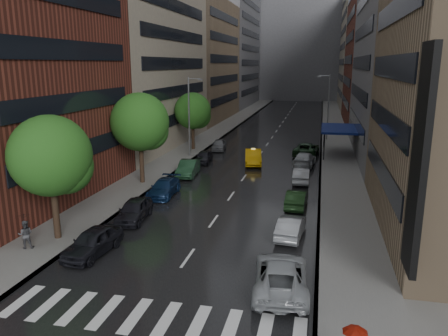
% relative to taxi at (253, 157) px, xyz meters
% --- Properties ---
extents(ground, '(220.00, 220.00, 0.00)m').
position_rel_taxi_xyz_m(ground, '(0.02, -27.89, -0.80)').
color(ground, gray).
rests_on(ground, ground).
extents(road, '(14.00, 140.00, 0.01)m').
position_rel_taxi_xyz_m(road, '(0.02, 22.11, -0.80)').
color(road, black).
rests_on(road, ground).
extents(sidewalk_left, '(4.00, 140.00, 0.15)m').
position_rel_taxi_xyz_m(sidewalk_left, '(-8.98, 22.11, -0.73)').
color(sidewalk_left, gray).
rests_on(sidewalk_left, ground).
extents(sidewalk_right, '(4.00, 140.00, 0.15)m').
position_rel_taxi_xyz_m(sidewalk_right, '(9.02, 22.11, -0.73)').
color(sidewalk_right, gray).
rests_on(sidewalk_right, ground).
extents(crosswalk, '(13.15, 2.80, 0.01)m').
position_rel_taxi_xyz_m(crosswalk, '(0.22, -29.89, -0.79)').
color(crosswalk, silver).
rests_on(crosswalk, ground).
extents(buildings_left, '(8.00, 108.00, 38.00)m').
position_rel_taxi_xyz_m(buildings_left, '(-14.98, 30.90, 15.18)').
color(buildings_left, maroon).
rests_on(buildings_left, ground).
extents(buildings_right, '(8.05, 109.10, 36.00)m').
position_rel_taxi_xyz_m(buildings_right, '(15.02, 28.81, 14.23)').
color(buildings_right, '#937A5B').
rests_on(buildings_right, ground).
extents(building_far, '(40.00, 14.00, 32.00)m').
position_rel_taxi_xyz_m(building_far, '(0.02, 90.11, 15.20)').
color(building_far, slate).
rests_on(building_far, ground).
extents(tree_near, '(4.85, 4.85, 7.73)m').
position_rel_taxi_xyz_m(tree_near, '(-8.58, -23.12, 4.48)').
color(tree_near, '#382619').
rests_on(tree_near, ground).
extents(tree_mid, '(5.13, 5.13, 8.18)m').
position_rel_taxi_xyz_m(tree_mid, '(-8.58, -9.90, 4.79)').
color(tree_mid, '#382619').
rests_on(tree_mid, ground).
extents(tree_far, '(4.50, 4.50, 7.17)m').
position_rel_taxi_xyz_m(tree_far, '(-8.58, 6.26, 4.10)').
color(tree_far, '#382619').
rests_on(tree_far, ground).
extents(taxi, '(2.51, 5.10, 1.61)m').
position_rel_taxi_xyz_m(taxi, '(0.00, 0.00, 0.00)').
color(taxi, '#E09E0B').
rests_on(taxi, ground).
extents(parked_cars_left, '(2.19, 35.79, 1.52)m').
position_rel_taxi_xyz_m(parked_cars_left, '(-5.38, -10.65, -0.09)').
color(parked_cars_left, black).
rests_on(parked_cars_left, ground).
extents(parked_cars_right, '(3.15, 38.07, 1.56)m').
position_rel_taxi_xyz_m(parked_cars_right, '(5.42, -8.74, -0.07)').
color(parked_cars_right, '#9FA4A8').
rests_on(parked_cars_right, ground).
extents(ped_black_umbrella, '(1.02, 0.98, 2.09)m').
position_rel_taxi_xyz_m(ped_black_umbrella, '(-9.43, -24.95, 0.58)').
color(ped_black_umbrella, '#424246').
rests_on(ped_black_umbrella, sidewalk_left).
extents(street_lamp_left, '(1.74, 0.22, 9.00)m').
position_rel_taxi_xyz_m(street_lamp_left, '(-7.70, 2.11, 4.08)').
color(street_lamp_left, gray).
rests_on(street_lamp_left, sidewalk_left).
extents(street_lamp_right, '(1.74, 0.22, 9.00)m').
position_rel_taxi_xyz_m(street_lamp_right, '(7.74, 17.11, 4.08)').
color(street_lamp_right, gray).
rests_on(street_lamp_right, sidewalk_right).
extents(awning, '(4.00, 8.00, 3.12)m').
position_rel_taxi_xyz_m(awning, '(9.00, 7.11, 2.33)').
color(awning, navy).
rests_on(awning, sidewalk_right).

